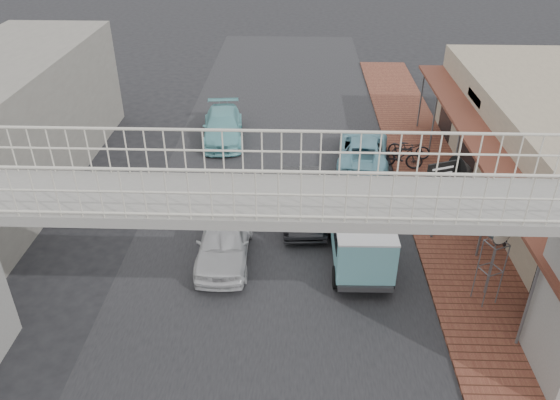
# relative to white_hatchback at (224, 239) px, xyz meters

# --- Properties ---
(ground) EXTENTS (120.00, 120.00, 0.00)m
(ground) POSITION_rel_white_hatchback_xyz_m (1.59, -0.80, -0.72)
(ground) COLOR black
(ground) RESTS_ON ground
(road_strip) EXTENTS (10.00, 60.00, 0.01)m
(road_strip) POSITION_rel_white_hatchback_xyz_m (1.59, -0.80, -0.71)
(road_strip) COLOR black
(road_strip) RESTS_ON ground
(sidewalk) EXTENTS (3.00, 40.00, 0.10)m
(sidewalk) POSITION_rel_white_hatchback_xyz_m (8.09, 2.20, -0.67)
(sidewalk) COLOR brown
(sidewalk) RESTS_ON ground
(footbridge) EXTENTS (16.40, 2.40, 6.34)m
(footbridge) POSITION_rel_white_hatchback_xyz_m (1.59, -4.80, 2.46)
(footbridge) COLOR gray
(footbridge) RESTS_ON ground
(building_far_left) EXTENTS (5.00, 14.00, 5.00)m
(building_far_left) POSITION_rel_white_hatchback_xyz_m (-9.41, 5.20, 1.78)
(building_far_left) COLOR gray
(building_far_left) RESTS_ON ground
(white_hatchback) EXTENTS (1.76, 4.25, 1.44)m
(white_hatchback) POSITION_rel_white_hatchback_xyz_m (0.00, 0.00, 0.00)
(white_hatchback) COLOR silver
(white_hatchback) RESTS_ON ground
(dark_sedan) EXTENTS (1.76, 4.43, 1.44)m
(dark_sedan) POSITION_rel_white_hatchback_xyz_m (2.61, 2.65, -0.00)
(dark_sedan) COLOR black
(dark_sedan) RESTS_ON ground
(angkot_curb) EXTENTS (2.65, 4.86, 1.29)m
(angkot_curb) POSITION_rel_white_hatchback_xyz_m (5.30, 7.17, -0.07)
(angkot_curb) COLOR #68A4B5
(angkot_curb) RESTS_ON ground
(angkot_far) EXTENTS (2.31, 4.73, 1.32)m
(angkot_far) POSITION_rel_white_hatchback_xyz_m (-1.24, 9.51, -0.06)
(angkot_far) COLOR #6FBBC1
(angkot_far) RESTS_ON ground
(angkot_van) EXTENTS (1.93, 4.10, 1.99)m
(angkot_van) POSITION_rel_white_hatchback_xyz_m (4.48, -0.12, 0.55)
(angkot_van) COLOR black
(angkot_van) RESTS_ON ground
(motorcycle_near) EXTENTS (1.96, 1.08, 0.97)m
(motorcycle_near) POSITION_rel_white_hatchback_xyz_m (7.42, 7.60, -0.13)
(motorcycle_near) COLOR black
(motorcycle_near) RESTS_ON sidewalk
(motorcycle_far) EXTENTS (1.95, 0.94, 1.13)m
(motorcycle_far) POSITION_rel_white_hatchback_xyz_m (6.89, 6.58, -0.05)
(motorcycle_far) COLOR black
(motorcycle_far) RESTS_ON sidewalk
(street_clock) EXTENTS (0.72, 0.70, 2.79)m
(street_clock) POSITION_rel_white_hatchback_xyz_m (8.08, -2.03, 1.69)
(street_clock) COLOR #59595B
(street_clock) RESTS_ON sidewalk
(arrow_sign) EXTENTS (1.86, 1.25, 3.08)m
(arrow_sign) POSITION_rel_white_hatchback_xyz_m (7.92, 1.52, 1.87)
(arrow_sign) COLOR #59595B
(arrow_sign) RESTS_ON sidewalk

